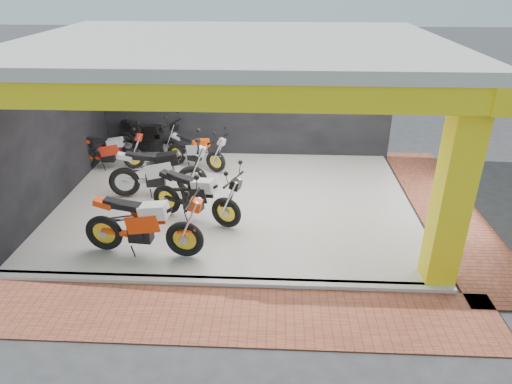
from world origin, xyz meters
TOP-DOWN VIEW (x-y plane):
  - ground at (0.00, 0.00)m, footprint 80.00×80.00m
  - showroom_floor at (0.00, 2.00)m, footprint 8.00×6.00m
  - showroom_ceiling at (0.00, 2.00)m, footprint 8.40×6.40m
  - back_wall at (0.00, 5.10)m, footprint 8.20×0.20m
  - left_wall at (-4.10, 2.00)m, footprint 0.20×6.20m
  - corner_column at (3.75, -0.75)m, footprint 0.50×0.50m
  - header_beam_front at (0.00, -1.00)m, footprint 8.40×0.30m
  - header_beam_right at (4.00, 2.00)m, footprint 0.30×6.40m
  - floor_kerb at (0.00, -1.02)m, footprint 8.00×0.20m
  - paver_front at (0.00, -1.80)m, footprint 9.00×1.40m
  - paver_right at (4.80, 2.00)m, footprint 1.40×7.00m
  - moto_hero at (-0.71, -0.36)m, footprint 2.47×1.11m
  - moto_row_a at (-0.07, 0.75)m, footprint 2.37×1.57m
  - moto_row_b at (-1.04, 2.23)m, footprint 2.49×1.17m
  - moto_row_c at (-0.66, 3.61)m, footprint 2.04×1.41m
  - moto_row_d at (-2.06, 4.41)m, footprint 2.30×1.46m
  - moto_row_e at (-2.86, 3.72)m, footprint 2.00×0.86m

SIDE VIEW (x-z plane):
  - ground at x=0.00m, z-range 0.00..0.00m
  - paver_front at x=0.00m, z-range 0.00..0.03m
  - paver_right at x=4.80m, z-range 0.00..0.03m
  - showroom_floor at x=0.00m, z-range 0.00..0.10m
  - floor_kerb at x=0.00m, z-range 0.00..0.10m
  - moto_row_c at x=-0.66m, z-range 0.10..1.27m
  - moto_row_e at x=-2.86m, z-range 0.10..1.29m
  - moto_row_d at x=-2.06m, z-range 0.10..1.42m
  - moto_row_a at x=-0.07m, z-range 0.10..1.46m
  - moto_row_b at x=-1.04m, z-range 0.10..1.57m
  - moto_hero at x=-0.71m, z-range 0.10..1.57m
  - back_wall at x=0.00m, z-range 0.00..3.50m
  - left_wall at x=-4.10m, z-range 0.00..3.50m
  - corner_column at x=3.75m, z-range 0.00..3.50m
  - header_beam_front at x=0.00m, z-range 3.10..3.50m
  - header_beam_right at x=4.00m, z-range 3.10..3.50m
  - showroom_ceiling at x=0.00m, z-range 3.50..3.70m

